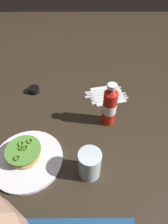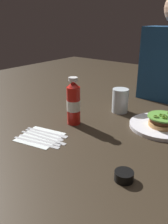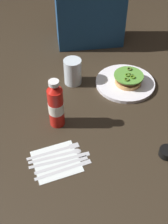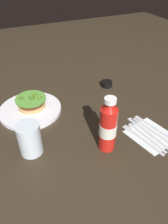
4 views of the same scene
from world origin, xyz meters
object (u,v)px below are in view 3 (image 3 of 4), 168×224
(napkin, at_px, (56,161))
(table_knife, at_px, (65,163))
(burger_sandwich, at_px, (128,79))
(steak_knife, at_px, (64,159))
(dinner_plate, at_px, (125,83))
(ketchup_bottle, at_px, (56,105))
(water_glass, at_px, (73,72))
(butter_knife, at_px, (67,168))
(spoon_utensil, at_px, (63,154))
(condiment_cup, at_px, (167,152))
(fork_utensil, at_px, (58,150))

(napkin, relative_size, table_knife, 0.82)
(burger_sandwich, xyz_separation_m, steak_knife, (-0.33, -0.38, -0.03))
(dinner_plate, relative_size, steak_knife, 1.23)
(steak_knife, bearing_deg, ketchup_bottle, 92.53)
(ketchup_bottle, relative_size, water_glass, 1.77)
(ketchup_bottle, distance_m, table_knife, 0.23)
(burger_sandwich, bearing_deg, dinner_plate, 129.10)
(butter_knife, distance_m, spoon_utensil, 0.06)
(ketchup_bottle, distance_m, water_glass, 0.27)
(steak_knife, bearing_deg, spoon_utensil, 95.93)
(dinner_plate, distance_m, butter_knife, 0.53)
(napkin, xyz_separation_m, steak_knife, (0.03, 0.00, 0.00))
(water_glass, bearing_deg, condiment_cup, -58.42)
(dinner_plate, bearing_deg, napkin, -131.79)
(burger_sandwich, relative_size, fork_utensil, 0.68)
(condiment_cup, xyz_separation_m, fork_utensil, (-0.39, 0.08, -0.01))
(dinner_plate, distance_m, condiment_cup, 0.42)
(burger_sandwich, height_order, butter_knife, burger_sandwich)
(dinner_plate, relative_size, fork_utensil, 1.39)
(burger_sandwich, bearing_deg, ketchup_bottle, -150.50)
(ketchup_bottle, height_order, napkin, ketchup_bottle)
(napkin, height_order, spoon_utensil, spoon_utensil)
(burger_sandwich, bearing_deg, table_knife, -129.76)
(ketchup_bottle, bearing_deg, fork_utensil, -93.92)
(water_glass, relative_size, napkin, 0.76)
(fork_utensil, bearing_deg, butter_knife, -73.17)
(napkin, bearing_deg, butter_knife, -46.81)
(ketchup_bottle, distance_m, steak_knife, 0.21)
(burger_sandwich, height_order, table_knife, burger_sandwich)
(butter_knife, xyz_separation_m, steak_knife, (-0.01, 0.04, 0.00))
(water_glass, bearing_deg, burger_sandwich, -13.90)
(water_glass, distance_m, steak_knife, 0.45)
(condiment_cup, relative_size, napkin, 0.36)
(spoon_utensil, bearing_deg, butter_knife, -80.90)
(burger_sandwich, distance_m, butter_knife, 0.53)
(water_glass, bearing_deg, fork_utensil, -104.48)
(condiment_cup, bearing_deg, dinner_plate, 96.74)
(water_glass, xyz_separation_m, table_knife, (-0.08, -0.46, -0.06))
(burger_sandwich, bearing_deg, water_glass, 166.10)
(condiment_cup, height_order, butter_knife, condiment_cup)
(dinner_plate, xyz_separation_m, burger_sandwich, (0.01, -0.01, 0.03))
(ketchup_bottle, bearing_deg, napkin, -95.76)
(water_glass, relative_size, condiment_cup, 2.09)
(burger_sandwich, distance_m, spoon_utensil, 0.49)
(napkin, relative_size, steak_knife, 0.72)
(dinner_plate, height_order, spoon_utensil, dinner_plate)
(ketchup_bottle, xyz_separation_m, table_knife, (0.01, -0.20, -0.09))
(condiment_cup, distance_m, spoon_utensil, 0.38)
(napkin, height_order, butter_knife, butter_knife)
(table_knife, bearing_deg, condiment_cup, -1.76)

